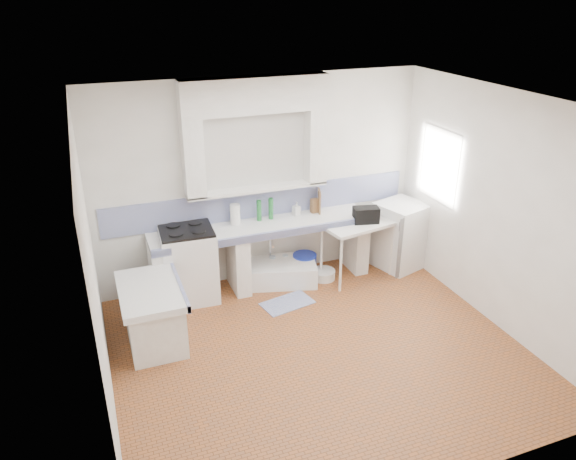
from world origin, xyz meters
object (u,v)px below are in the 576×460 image
object	(u,v)px
sink	(275,273)
side_table	(357,250)
stove	(189,265)
fridge	(400,235)

from	to	relation	value
sink	side_table	bearing A→B (deg)	2.79
stove	fridge	bearing A→B (deg)	-0.66
side_table	fridge	bearing A→B (deg)	-4.59
fridge	stove	bearing A→B (deg)	159.35
stove	side_table	size ratio (longest dim) A/B	0.97
stove	fridge	distance (m)	3.07
stove	side_table	distance (m)	2.34
side_table	fridge	xyz separation A→B (m)	(0.74, 0.08, 0.07)
sink	fridge	xyz separation A→B (m)	(1.87, -0.18, 0.35)
stove	sink	world-z (taller)	stove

